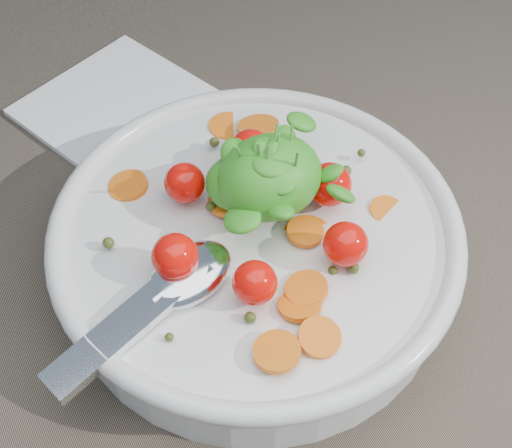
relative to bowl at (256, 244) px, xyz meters
name	(u,v)px	position (x,y,z in m)	size (l,w,h in m)	color
ground	(259,285)	(0.00, -0.01, -0.03)	(6.00, 6.00, 0.00)	#6D5F4E
bowl	(256,244)	(0.00, 0.00, 0.00)	(0.32, 0.30, 0.13)	silver
napkin	(113,102)	(-0.03, 0.23, -0.03)	(0.15, 0.13, 0.01)	white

